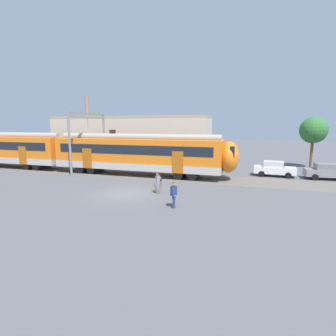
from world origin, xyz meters
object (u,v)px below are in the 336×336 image
at_px(pedestrian_grey, 158,181).
at_px(pedestrian_navy, 174,193).
at_px(commuter_train, 68,151).
at_px(parked_car_white, 274,169).
at_px(parked_car_grey, 327,171).

height_order(pedestrian_grey, pedestrian_navy, same).
bearing_deg(pedestrian_grey, commuter_train, 153.91).
height_order(pedestrian_grey, parked_car_white, pedestrian_grey).
height_order(pedestrian_grey, parked_car_grey, pedestrian_grey).
xyz_separation_m(pedestrian_grey, pedestrian_navy, (2.15, -3.01, -0.03)).
height_order(parked_car_white, parked_car_grey, same).
xyz_separation_m(commuter_train, pedestrian_grey, (13.35, -6.54, -1.26)).
height_order(commuter_train, parked_car_grey, commuter_train).
bearing_deg(parked_car_white, pedestrian_grey, -131.50).
height_order(pedestrian_navy, parked_car_white, pedestrian_navy).
xyz_separation_m(pedestrian_navy, parked_car_grey, (11.60, 13.07, -0.18)).
relative_size(pedestrian_grey, parked_car_white, 0.41).
bearing_deg(parked_car_grey, commuter_train, -172.61).
distance_m(pedestrian_navy, parked_car_grey, 17.47).
bearing_deg(parked_car_white, commuter_train, -170.74).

